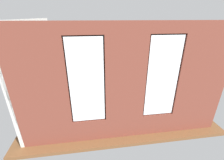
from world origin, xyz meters
TOP-DOWN VIEW (x-y plane):
  - ground_plane at (0.00, 0.00)m, footprint 6.29×5.56m
  - brick_wall_with_windows at (-0.00, 2.40)m, footprint 5.69×0.30m
  - white_wall_right at (2.79, 0.20)m, footprint 0.10×4.56m
  - couch_by_window at (0.10, 1.75)m, footprint 1.97×0.87m
  - couch_left at (-2.14, -0.00)m, footprint 0.98×1.77m
  - coffee_table at (0.19, -0.47)m, footprint 1.40×0.84m
  - cup_ceramic at (0.19, -0.47)m, footprint 0.07×0.07m
  - candle_jar at (0.61, -0.35)m, footprint 0.08×0.08m
  - table_plant_small at (0.08, -0.35)m, footprint 0.15×0.15m
  - remote_silver at (-0.20, -0.62)m, footprint 0.16×0.15m
  - media_console at (2.49, 0.20)m, footprint 1.00×0.42m
  - tv_flatscreen at (2.49, 0.20)m, footprint 1.17×0.20m
  - papasan_chair at (0.02, -1.46)m, footprint 1.17×1.17m
  - potted_plant_corner_far_left at (-2.29, 1.85)m, footprint 0.66×0.66m
  - potted_plant_near_tv at (1.94, 1.15)m, footprint 0.56×0.56m
  - potted_plant_mid_room_small at (-1.01, -0.85)m, footprint 0.28×0.28m
  - potted_plant_by_left_couch at (-1.74, -1.31)m, footprint 0.40×0.40m
  - potted_plant_corner_near_left at (-2.29, -1.78)m, footprint 0.52×0.52m
  - potted_plant_between_couches at (-1.33, 1.70)m, footprint 0.74×0.74m
  - potted_plant_beside_window_right at (1.83, 1.85)m, footprint 0.82×0.68m

SIDE VIEW (x-z plane):
  - ground_plane at x=0.00m, z-range -0.10..0.00m
  - media_console at x=2.49m, z-range 0.00..0.48m
  - potted_plant_mid_room_small at x=-1.01m, z-range 0.07..0.55m
  - couch_by_window at x=0.10m, z-range -0.07..0.73m
  - couch_left at x=-2.14m, z-range -0.07..0.73m
  - coffee_table at x=0.19m, z-range 0.16..0.58m
  - potted_plant_by_left_couch at x=-1.74m, z-range 0.10..0.69m
  - remote_silver at x=-0.20m, z-range 0.42..0.44m
  - papasan_chair at x=0.02m, z-range 0.10..0.81m
  - cup_ceramic at x=0.19m, z-range 0.42..0.50m
  - candle_jar at x=0.61m, z-range 0.42..0.52m
  - table_plant_small at x=0.08m, z-range 0.42..0.66m
  - potted_plant_corner_near_left at x=-2.29m, z-range 0.12..0.96m
  - potted_plant_near_tv at x=1.94m, z-range 0.14..0.98m
  - potted_plant_beside_window_right at x=1.83m, z-range 0.11..1.13m
  - potted_plant_corner_far_left at x=-2.29m, z-range 0.16..1.10m
  - potted_plant_between_couches at x=-1.33m, z-range 0.16..1.12m
  - tv_flatscreen at x=2.49m, z-range 0.48..1.26m
  - brick_wall_with_windows at x=0.00m, z-range -0.04..3.14m
  - white_wall_right at x=2.79m, z-range 0.00..3.18m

